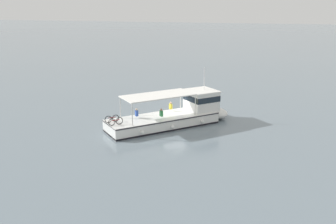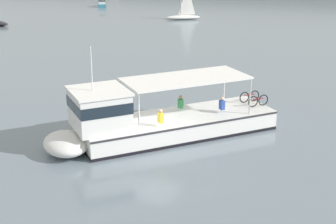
{
  "view_description": "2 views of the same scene",
  "coord_description": "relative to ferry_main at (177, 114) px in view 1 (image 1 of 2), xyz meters",
  "views": [
    {
      "loc": [
        -9.81,
        34.55,
        11.34
      ],
      "look_at": [
        0.17,
        1.72,
        1.4
      ],
      "focal_mm": 40.09,
      "sensor_mm": 36.0,
      "label": 1
    },
    {
      "loc": [
        9.2,
        -21.4,
        9.97
      ],
      "look_at": [
        0.17,
        1.72,
        1.4
      ],
      "focal_mm": 52.25,
      "sensor_mm": 36.0,
      "label": 2
    }
  ],
  "objects": [
    {
      "name": "ground_plane",
      "position": [
        0.54,
        -0.99,
        -1.02
      ],
      "size": [
        400.0,
        400.0,
        0.0
      ],
      "primitive_type": "plane",
      "color": "slate"
    },
    {
      "name": "ferry_main",
      "position": [
        0.0,
        0.0,
        0.0
      ],
      "size": [
        11.05,
        11.3,
        5.32
      ],
      "color": "white",
      "rests_on": "ground"
    }
  ]
}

